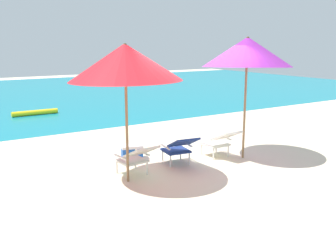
{
  "coord_description": "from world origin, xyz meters",
  "views": [
    {
      "loc": [
        -4.4,
        -6.63,
        2.55
      ],
      "look_at": [
        0.0,
        0.37,
        0.75
      ],
      "focal_mm": 40.95,
      "sensor_mm": 36.0,
      "label": 1
    }
  ],
  "objects_px": {
    "beach_umbrella_right": "(247,52)",
    "cooler_box": "(132,152)",
    "swim_buoy": "(35,113)",
    "lounge_chair_left": "(136,156)",
    "lounge_chair_right": "(220,140)",
    "lounge_chair_center": "(179,147)",
    "beach_umbrella_left": "(125,62)"
  },
  "relations": [
    {
      "from": "lounge_chair_right",
      "to": "beach_umbrella_left",
      "type": "bearing_deg",
      "value": -174.08
    },
    {
      "from": "lounge_chair_center",
      "to": "lounge_chair_right",
      "type": "distance_m",
      "value": 1.08
    },
    {
      "from": "lounge_chair_right",
      "to": "beach_umbrella_right",
      "type": "height_order",
      "value": "beach_umbrella_right"
    },
    {
      "from": "beach_umbrella_left",
      "to": "lounge_chair_center",
      "type": "bearing_deg",
      "value": 11.94
    },
    {
      "from": "lounge_chair_center",
      "to": "beach_umbrella_right",
      "type": "bearing_deg",
      "value": -11.31
    },
    {
      "from": "swim_buoy",
      "to": "cooler_box",
      "type": "height_order",
      "value": "cooler_box"
    },
    {
      "from": "lounge_chair_right",
      "to": "cooler_box",
      "type": "relative_size",
      "value": 1.64
    },
    {
      "from": "lounge_chair_center",
      "to": "beach_umbrella_left",
      "type": "xyz_separation_m",
      "value": [
        -1.35,
        -0.29,
        1.81
      ]
    },
    {
      "from": "swim_buoy",
      "to": "beach_umbrella_right",
      "type": "relative_size",
      "value": 0.59
    },
    {
      "from": "swim_buoy",
      "to": "lounge_chair_center",
      "type": "height_order",
      "value": "lounge_chair_center"
    },
    {
      "from": "beach_umbrella_right",
      "to": "cooler_box",
      "type": "height_order",
      "value": "beach_umbrella_right"
    },
    {
      "from": "lounge_chair_left",
      "to": "lounge_chair_center",
      "type": "distance_m",
      "value": 1.1
    },
    {
      "from": "swim_buoy",
      "to": "lounge_chair_right",
      "type": "xyz_separation_m",
      "value": [
        2.27,
        -7.58,
        0.31
      ]
    },
    {
      "from": "beach_umbrella_right",
      "to": "lounge_chair_center",
      "type": "bearing_deg",
      "value": 168.69
    },
    {
      "from": "beach_umbrella_left",
      "to": "beach_umbrella_right",
      "type": "height_order",
      "value": "beach_umbrella_right"
    },
    {
      "from": "swim_buoy",
      "to": "lounge_chair_right",
      "type": "bearing_deg",
      "value": -73.34
    },
    {
      "from": "lounge_chair_right",
      "to": "cooler_box",
      "type": "xyz_separation_m",
      "value": [
        -1.72,
        0.99,
        -0.24
      ]
    },
    {
      "from": "swim_buoy",
      "to": "beach_umbrella_right",
      "type": "xyz_separation_m",
      "value": [
        2.72,
        -7.86,
        2.26
      ]
    },
    {
      "from": "lounge_chair_right",
      "to": "beach_umbrella_right",
      "type": "relative_size",
      "value": 0.33
    },
    {
      "from": "swim_buoy",
      "to": "beach_umbrella_right",
      "type": "bearing_deg",
      "value": -70.93
    },
    {
      "from": "beach_umbrella_right",
      "to": "cooler_box",
      "type": "distance_m",
      "value": 3.33
    },
    {
      "from": "swim_buoy",
      "to": "beach_umbrella_left",
      "type": "xyz_separation_m",
      "value": [
        -0.16,
        -7.84,
        2.11
      ]
    },
    {
      "from": "beach_umbrella_left",
      "to": "cooler_box",
      "type": "xyz_separation_m",
      "value": [
        0.71,
        1.24,
        -2.05
      ]
    },
    {
      "from": "lounge_chair_left",
      "to": "lounge_chair_right",
      "type": "xyz_separation_m",
      "value": [
        2.17,
        0.1,
        0.0
      ]
    },
    {
      "from": "lounge_chair_left",
      "to": "beach_umbrella_right",
      "type": "distance_m",
      "value": 3.27
    },
    {
      "from": "swim_buoy",
      "to": "cooler_box",
      "type": "distance_m",
      "value": 6.62
    },
    {
      "from": "lounge_chair_center",
      "to": "cooler_box",
      "type": "relative_size",
      "value": 1.73
    },
    {
      "from": "swim_buoy",
      "to": "cooler_box",
      "type": "bearing_deg",
      "value": -85.24
    },
    {
      "from": "swim_buoy",
      "to": "lounge_chair_left",
      "type": "distance_m",
      "value": 7.69
    },
    {
      "from": "swim_buoy",
      "to": "lounge_chair_right",
      "type": "height_order",
      "value": "lounge_chair_right"
    },
    {
      "from": "beach_umbrella_left",
      "to": "beach_umbrella_right",
      "type": "bearing_deg",
      "value": -0.39
    },
    {
      "from": "lounge_chair_left",
      "to": "beach_umbrella_right",
      "type": "xyz_separation_m",
      "value": [
        2.62,
        -0.17,
        1.95
      ]
    }
  ]
}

